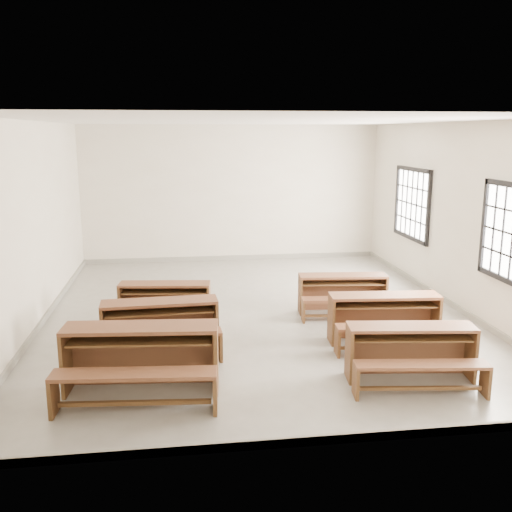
{
  "coord_description": "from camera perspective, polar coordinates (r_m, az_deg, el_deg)",
  "views": [
    {
      "loc": [
        -1.26,
        -9.21,
        3.02
      ],
      "look_at": [
        0.0,
        0.0,
        1.0
      ],
      "focal_mm": 40.0,
      "sensor_mm": 36.0,
      "label": 1
    }
  ],
  "objects": [
    {
      "name": "desk_set_1",
      "position": [
        8.12,
        -9.56,
        -6.58
      ],
      "size": [
        1.65,
        0.91,
        0.73
      ],
      "rotation": [
        0.0,
        0.0,
        0.05
      ],
      "color": "brown",
      "rests_on": "ground"
    },
    {
      "name": "desk_set_4",
      "position": [
        8.53,
        12.76,
        -5.81
      ],
      "size": [
        1.65,
        0.95,
        0.72
      ],
      "rotation": [
        0.0,
        0.0,
        -0.08
      ],
      "color": "brown",
      "rests_on": "ground"
    },
    {
      "name": "desk_set_3",
      "position": [
        7.35,
        15.28,
        -9.01
      ],
      "size": [
        1.64,
        0.99,
        0.7
      ],
      "rotation": [
        0.0,
        0.0,
        -0.12
      ],
      "color": "brown",
      "rests_on": "ground"
    },
    {
      "name": "desk_set_5",
      "position": [
        9.77,
        8.69,
        -3.51
      ],
      "size": [
        1.55,
        0.91,
        0.67
      ],
      "rotation": [
        0.0,
        0.0,
        -0.1
      ],
      "color": "brown",
      "rests_on": "ground"
    },
    {
      "name": "room",
      "position": [
        9.35,
        0.55,
        6.88
      ],
      "size": [
        8.5,
        8.5,
        3.2
      ],
      "color": "gray",
      "rests_on": "ground"
    },
    {
      "name": "desk_set_0",
      "position": [
        6.9,
        -11.46,
        -9.67
      ],
      "size": [
        1.88,
        1.09,
        0.81
      ],
      "rotation": [
        0.0,
        0.0,
        -0.09
      ],
      "color": "brown",
      "rests_on": "ground"
    },
    {
      "name": "desk_set_2",
      "position": [
        9.3,
        -9.13,
        -4.38
      ],
      "size": [
        1.53,
        0.92,
        0.65
      ],
      "rotation": [
        0.0,
        0.0,
        -0.12
      ],
      "color": "brown",
      "rests_on": "ground"
    }
  ]
}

